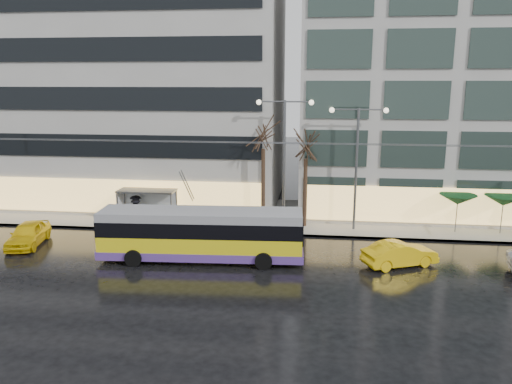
% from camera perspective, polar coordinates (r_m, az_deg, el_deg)
% --- Properties ---
extents(ground, '(140.00, 140.00, 0.00)m').
position_cam_1_polar(ground, '(26.35, -2.87, -10.81)').
color(ground, black).
rests_on(ground, ground).
extents(sidewalk, '(80.00, 10.00, 0.15)m').
position_cam_1_polar(sidewalk, '(39.28, 3.45, -2.72)').
color(sidewalk, gray).
rests_on(sidewalk, ground).
extents(kerb, '(80.00, 0.10, 0.15)m').
position_cam_1_polar(kerb, '(34.54, 2.95, -4.89)').
color(kerb, slate).
rests_on(kerb, ground).
extents(building_left, '(34.00, 14.00, 22.00)m').
position_cam_1_polar(building_left, '(47.32, -18.85, 12.82)').
color(building_left, '#A19F9A').
rests_on(building_left, sidewalk).
extents(building_right, '(32.00, 14.00, 25.00)m').
position_cam_1_polar(building_right, '(45.35, 26.81, 14.10)').
color(building_right, '#A19F9A').
rests_on(building_right, sidewalk).
extents(trolleybus, '(12.07, 4.85, 5.54)m').
position_cam_1_polar(trolleybus, '(29.70, -6.29, -5.03)').
color(trolleybus, yellow).
rests_on(trolleybus, ground).
extents(catenary, '(42.24, 5.12, 7.00)m').
position_cam_1_polar(catenary, '(32.51, 1.14, 1.61)').
color(catenary, '#595B60').
rests_on(catenary, ground).
extents(bus_shelter, '(4.20, 1.60, 2.51)m').
position_cam_1_polar(bus_shelter, '(37.69, -12.79, -0.72)').
color(bus_shelter, '#595B60').
rests_on(bus_shelter, sidewalk).
extents(street_lamp_near, '(3.96, 0.36, 9.03)m').
position_cam_1_polar(street_lamp_near, '(34.96, 3.26, 5.26)').
color(street_lamp_near, '#595B60').
rests_on(street_lamp_near, sidewalk).
extents(street_lamp_far, '(3.96, 0.36, 8.53)m').
position_cam_1_polar(street_lamp_far, '(35.05, 11.47, 4.59)').
color(street_lamp_far, '#595B60').
rests_on(street_lamp_far, sidewalk).
extents(tree_a, '(3.20, 3.20, 8.40)m').
position_cam_1_polar(tree_a, '(35.16, 0.85, 7.12)').
color(tree_a, black).
rests_on(tree_a, sidewalk).
extents(tree_b, '(3.20, 3.20, 7.70)m').
position_cam_1_polar(tree_b, '(35.25, 5.76, 5.95)').
color(tree_b, black).
rests_on(tree_b, sidewalk).
extents(parasol_a, '(2.50, 2.50, 2.65)m').
position_cam_1_polar(parasol_a, '(37.05, 22.07, -0.81)').
color(parasol_a, '#595B60').
rests_on(parasol_a, sidewalk).
extents(parasol_b, '(2.50, 2.50, 2.65)m').
position_cam_1_polar(parasol_b, '(37.96, 26.44, -0.91)').
color(parasol_b, '#595B60').
rests_on(parasol_b, sidewalk).
extents(taxi_a, '(2.61, 4.73, 1.52)m').
position_cam_1_polar(taxi_a, '(35.57, -24.60, -4.39)').
color(taxi_a, yellow).
rests_on(taxi_a, ground).
extents(taxi_b, '(4.59, 3.17, 1.43)m').
position_cam_1_polar(taxi_b, '(30.07, 16.11, -6.82)').
color(taxi_b, yellow).
rests_on(taxi_b, ground).
extents(pedestrian_a, '(1.14, 1.15, 2.19)m').
position_cam_1_polar(pedestrian_a, '(38.17, -10.11, -1.02)').
color(pedestrian_a, black).
rests_on(pedestrian_a, sidewalk).
extents(pedestrian_b, '(0.79, 0.63, 1.56)m').
position_cam_1_polar(pedestrian_b, '(35.91, -7.83, -2.88)').
color(pedestrian_b, black).
rests_on(pedestrian_b, sidewalk).
extents(pedestrian_c, '(1.35, 0.99, 2.11)m').
position_cam_1_polar(pedestrian_c, '(37.77, -13.55, -1.80)').
color(pedestrian_c, black).
rests_on(pedestrian_c, sidewalk).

